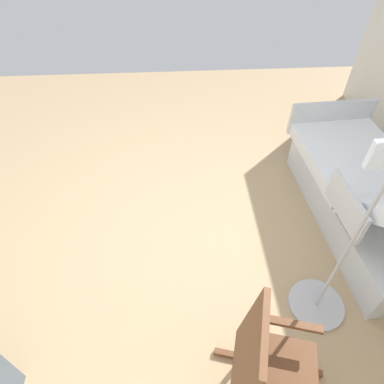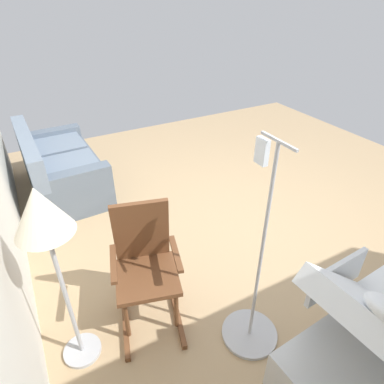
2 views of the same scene
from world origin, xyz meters
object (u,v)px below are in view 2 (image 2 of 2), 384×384
Objects in this scene: floor_lamp at (44,225)px; iv_pole at (251,314)px; couch at (61,169)px; rocking_chair at (145,265)px.

iv_pole is (-0.48, -1.21, -0.98)m from floor_lamp.
iv_pole reaches higher than floor_lamp.
iv_pole reaches higher than couch.
iv_pole is at bearing -111.74° from floor_lamp.
floor_lamp is at bearing 172.32° from couch.
rocking_chair is at bearing -173.45° from couch.
rocking_chair reaches higher than couch.
iv_pole is at bearing -135.72° from rocking_chair.
couch is 1.10× the size of floor_lamp.
rocking_chair is 0.62× the size of iv_pole.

